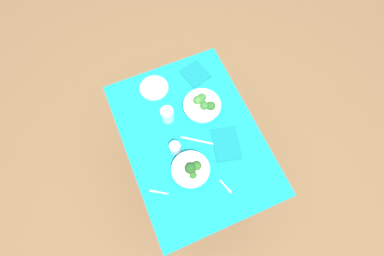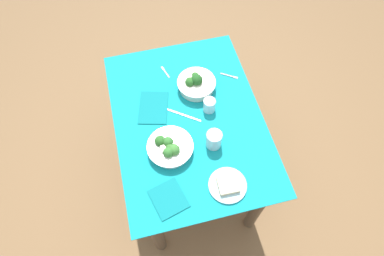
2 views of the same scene
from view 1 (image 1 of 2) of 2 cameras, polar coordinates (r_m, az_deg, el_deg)
ground_plane at (r=2.57m, az=0.04°, el=-7.91°), size 6.00×6.00×0.00m
dining_table at (r=1.98m, az=0.05°, el=-3.31°), size 1.12×0.81×0.76m
broccoli_bowl_far at (r=1.74m, az=-0.21°, el=-7.97°), size 0.22×0.22×0.11m
broccoli_bowl_near at (r=1.90m, az=2.00°, el=4.34°), size 0.24×0.24×0.09m
bread_side_plate at (r=2.00m, az=-7.25°, el=7.66°), size 0.19×0.19×0.04m
water_glass_center at (r=1.78m, az=-3.24°, el=-3.84°), size 0.07×0.07×0.08m
water_glass_side at (r=1.85m, az=-4.72°, el=2.54°), size 0.08×0.08×0.10m
fork_by_far_bowl at (r=1.76m, az=-6.43°, el=-12.03°), size 0.07×0.10×0.00m
fork_by_near_bowl at (r=1.76m, az=6.54°, el=-11.12°), size 0.10×0.04×0.00m
table_knife_left at (r=1.83m, az=1.07°, el=-2.41°), size 0.13×0.18×0.00m
napkin_folded_upper at (r=2.05m, az=0.66°, el=10.26°), size 0.20×0.19×0.01m
napkin_folded_lower at (r=1.84m, az=6.55°, el=-3.01°), size 0.25×0.21×0.01m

